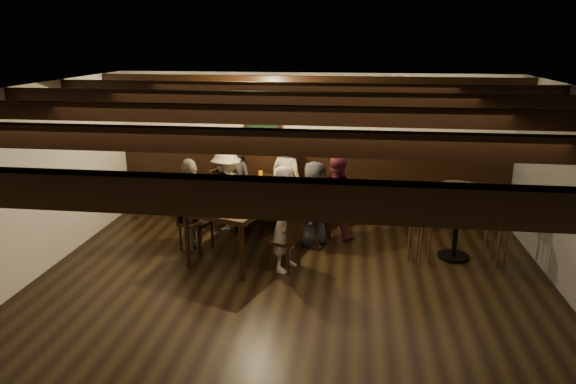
# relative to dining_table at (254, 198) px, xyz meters

# --- Properties ---
(room) EXTENTS (7.00, 7.00, 7.00)m
(room) POSITION_rel_dining_table_xyz_m (0.40, 0.26, 0.33)
(room) COLOR black
(room) RESTS_ON ground
(dining_table) EXTENTS (1.63, 2.36, 0.81)m
(dining_table) POSITION_rel_dining_table_xyz_m (0.00, 0.00, 0.00)
(dining_table) COLOR black
(dining_table) RESTS_ON floor
(chair_left_near) EXTENTS (0.57, 0.57, 0.99)m
(chair_left_near) POSITION_rel_dining_table_xyz_m (-0.53, 0.66, -0.44)
(chair_left_near) COLOR black
(chair_left_near) RESTS_ON floor
(chair_left_far) EXTENTS (0.50, 0.50, 0.86)m
(chair_left_far) POSITION_rel_dining_table_xyz_m (-0.83, -0.19, -0.48)
(chair_left_far) COLOR black
(chair_left_far) RESTS_ON floor
(chair_right_near) EXTENTS (0.57, 0.57, 0.98)m
(chair_right_near) POSITION_rel_dining_table_xyz_m (0.83, 0.19, -0.44)
(chair_right_near) COLOR black
(chair_right_near) RESTS_ON floor
(chair_right_far) EXTENTS (0.50, 0.50, 0.85)m
(chair_right_far) POSITION_rel_dining_table_xyz_m (0.53, -0.66, -0.48)
(chair_right_far) COLOR black
(chair_right_far) RESTS_ON floor
(person_bench_left) EXTENTS (0.78, 0.63, 1.37)m
(person_bench_left) POSITION_rel_dining_table_xyz_m (-0.55, 1.15, -0.06)
(person_bench_left) COLOR #262629
(person_bench_left) RESTS_ON floor
(person_bench_centre) EXTENTS (0.60, 0.49, 1.41)m
(person_bench_centre) POSITION_rel_dining_table_xyz_m (0.34, 0.99, -0.04)
(person_bench_centre) COLOR gray
(person_bench_centre) RESTS_ON floor
(person_bench_right) EXTENTS (0.75, 0.67, 1.29)m
(person_bench_right) POSITION_rel_dining_table_xyz_m (1.15, 0.55, -0.10)
(person_bench_right) COLOR #5C1F30
(person_bench_right) RESTS_ON floor
(person_left_near) EXTENTS (0.72, 0.94, 1.29)m
(person_left_near) POSITION_rel_dining_table_xyz_m (-0.56, 0.67, -0.10)
(person_left_near) COLOR gray
(person_left_near) RESTS_ON floor
(person_left_far) EXTENTS (0.57, 0.85, 1.34)m
(person_left_far) POSITION_rel_dining_table_xyz_m (-0.86, -0.18, -0.07)
(person_left_far) COLOR gray
(person_left_far) RESTS_ON floor
(person_right_near) EXTENTS (0.58, 0.72, 1.27)m
(person_right_near) POSITION_rel_dining_table_xyz_m (0.86, 0.18, -0.11)
(person_right_near) COLOR #27272A
(person_right_near) RESTS_ON floor
(person_right_far) EXTENTS (0.48, 0.59, 1.39)m
(person_right_far) POSITION_rel_dining_table_xyz_m (0.56, -0.67, -0.05)
(person_right_far) COLOR #B9AE9D
(person_right_far) RESTS_ON floor
(pint_a) EXTENTS (0.07, 0.07, 0.14)m
(pint_a) POSITION_rel_dining_table_xyz_m (-0.03, 0.75, 0.14)
(pint_a) COLOR #BF7219
(pint_a) RESTS_ON dining_table
(pint_b) EXTENTS (0.07, 0.07, 0.14)m
(pint_b) POSITION_rel_dining_table_xyz_m (0.45, 0.53, 0.14)
(pint_b) COLOR #BF7219
(pint_b) RESTS_ON dining_table
(pint_c) EXTENTS (0.07, 0.07, 0.14)m
(pint_c) POSITION_rel_dining_table_xyz_m (-0.25, 0.19, 0.14)
(pint_c) COLOR #BF7219
(pint_c) RESTS_ON dining_table
(pint_d) EXTENTS (0.07, 0.07, 0.14)m
(pint_d) POSITION_rel_dining_table_xyz_m (0.35, 0.09, 0.14)
(pint_d) COLOR silver
(pint_d) RESTS_ON dining_table
(pint_e) EXTENTS (0.07, 0.07, 0.14)m
(pint_e) POSITION_rel_dining_table_xyz_m (-0.36, -0.35, 0.14)
(pint_e) COLOR #BF7219
(pint_e) RESTS_ON dining_table
(pint_f) EXTENTS (0.07, 0.07, 0.14)m
(pint_f) POSITION_rel_dining_table_xyz_m (0.01, -0.59, 0.14)
(pint_f) COLOR silver
(pint_f) RESTS_ON dining_table
(pint_g) EXTENTS (0.07, 0.07, 0.14)m
(pint_g) POSITION_rel_dining_table_xyz_m (-0.22, -0.77, 0.14)
(pint_g) COLOR #BF7219
(pint_g) RESTS_ON dining_table
(plate_near) EXTENTS (0.24, 0.24, 0.01)m
(plate_near) POSITION_rel_dining_table_xyz_m (-0.37, -0.61, 0.07)
(plate_near) COLOR white
(plate_near) RESTS_ON dining_table
(plate_far) EXTENTS (0.24, 0.24, 0.01)m
(plate_far) POSITION_rel_dining_table_xyz_m (0.07, -0.34, 0.07)
(plate_far) COLOR white
(plate_far) RESTS_ON dining_table
(condiment_caddy) EXTENTS (0.15, 0.10, 0.12)m
(condiment_caddy) POSITION_rel_dining_table_xyz_m (-0.02, -0.05, 0.13)
(condiment_caddy) COLOR black
(condiment_caddy) RESTS_ON dining_table
(candle) EXTENTS (0.05, 0.05, 0.05)m
(candle) POSITION_rel_dining_table_xyz_m (0.21, 0.24, 0.09)
(candle) COLOR beige
(candle) RESTS_ON dining_table
(high_top_table) EXTENTS (0.59, 0.59, 1.04)m
(high_top_table) POSITION_rel_dining_table_xyz_m (2.82, -0.02, -0.06)
(high_top_table) COLOR black
(high_top_table) RESTS_ON floor
(bar_stool_left) EXTENTS (0.38, 0.39, 1.06)m
(bar_stool_left) POSITION_rel_dining_table_xyz_m (2.32, -0.22, -0.35)
(bar_stool_left) COLOR #382412
(bar_stool_left) RESTS_ON floor
(bar_stool_right) EXTENTS (0.35, 0.37, 1.06)m
(bar_stool_right) POSITION_rel_dining_table_xyz_m (3.32, -0.17, -0.35)
(bar_stool_right) COLOR #382412
(bar_stool_right) RESTS_ON floor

